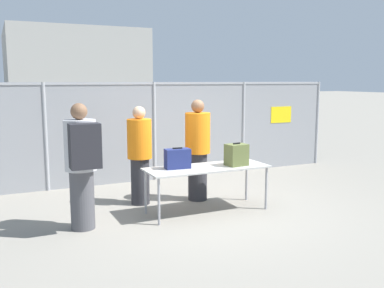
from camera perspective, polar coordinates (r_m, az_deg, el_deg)
name	(u,v)px	position (r m, az deg, el deg)	size (l,w,h in m)	color
ground_plane	(206,210)	(7.26, 1.83, -8.80)	(120.00, 120.00, 0.00)	gray
fence_section	(155,129)	(9.28, -4.91, 1.99)	(9.04, 0.07, 2.12)	#9EA0A5
inspection_table	(207,170)	(7.02, 2.01, -3.50)	(2.04, 0.74, 0.75)	#B2B2AD
suitcase_navy	(178,159)	(6.86, -1.95, -1.96)	(0.42, 0.24, 0.34)	navy
suitcase_olive	(236,155)	(7.13, 5.95, -1.44)	(0.36, 0.29, 0.38)	#566033
traveler_hooded	(82,162)	(6.29, -14.49, -2.27)	(0.46, 0.71, 1.84)	#4C4C51
security_worker_near	(198,149)	(7.67, 0.76, -0.63)	(0.45, 0.45, 1.82)	#2D2D33
security_worker_far	(140,154)	(7.48, -6.99, -1.34)	(0.43, 0.43, 1.72)	#2D2D33
utility_trailer	(174,148)	(11.42, -2.38, -0.52)	(3.56, 2.02, 0.63)	#4C6B47
distant_hangar	(72,68)	(42.45, -15.68, 9.72)	(11.62, 12.57, 6.59)	#999993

